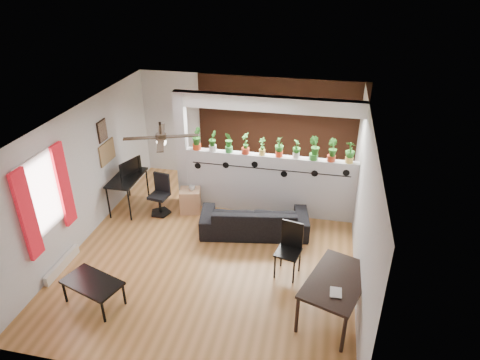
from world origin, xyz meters
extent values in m
cube|color=#966231|center=(0.00, 0.00, -0.05)|extent=(6.30, 7.10, 0.10)
cube|color=#B7B7BA|center=(0.00, 3.02, 1.30)|extent=(6.30, 0.04, 2.90)
cube|color=#B7B7BA|center=(0.00, -3.02, 1.30)|extent=(6.30, 0.04, 2.90)
cube|color=#B7B7BA|center=(-2.62, 0.00, 1.30)|extent=(0.04, 7.10, 2.90)
cube|color=#B7B7BA|center=(2.62, 0.00, 1.30)|extent=(0.04, 7.10, 2.90)
cube|color=white|center=(0.00, 0.00, 2.65)|extent=(6.30, 7.10, 0.10)
cube|color=#BCBCC1|center=(0.80, 1.50, 0.68)|extent=(3.60, 0.18, 1.35)
cube|color=white|center=(0.80, 1.50, 2.45)|extent=(3.60, 0.18, 0.30)
cube|color=#BCBCC1|center=(-1.11, 1.50, 1.30)|extent=(0.22, 0.20, 2.60)
cube|color=#A14F2E|center=(0.80, 2.97, 1.30)|extent=(3.90, 0.05, 2.60)
cube|color=black|center=(0.80, 1.40, 1.08)|extent=(3.31, 0.01, 0.02)
cylinder|color=black|center=(-0.75, 1.40, 1.00)|extent=(0.14, 0.01, 0.14)
cylinder|color=black|center=(-0.13, 1.40, 1.08)|extent=(0.14, 0.01, 0.14)
cylinder|color=black|center=(0.49, 1.40, 1.16)|extent=(0.14, 0.01, 0.14)
cylinder|color=black|center=(1.11, 1.40, 1.00)|extent=(0.14, 0.01, 0.14)
cylinder|color=black|center=(1.73, 1.40, 1.08)|extent=(0.14, 0.01, 0.14)
cylinder|color=black|center=(2.35, 1.40, 1.16)|extent=(0.14, 0.01, 0.14)
cube|color=white|center=(-2.58, -1.20, 1.55)|extent=(0.02, 0.95, 1.25)
cube|color=white|center=(-2.57, -1.20, 1.55)|extent=(0.04, 1.05, 1.35)
cube|color=red|center=(-2.53, -1.70, 1.45)|extent=(0.06, 0.30, 1.55)
cube|color=red|center=(-2.53, -0.70, 1.45)|extent=(0.06, 0.30, 1.55)
cube|color=silver|center=(-2.54, -1.20, 0.09)|extent=(0.08, 1.00, 0.18)
cube|color=olive|center=(-2.58, 0.95, 1.35)|extent=(0.03, 0.60, 0.45)
cube|color=#8C7259|center=(-2.58, 0.90, 1.85)|extent=(0.03, 0.30, 0.40)
cube|color=black|center=(-2.58, 0.90, 1.85)|extent=(0.02, 0.34, 0.44)
cylinder|color=black|center=(-0.80, -0.30, 2.50)|extent=(0.04, 0.04, 0.20)
cylinder|color=black|center=(-0.80, -0.30, 2.35)|extent=(0.18, 0.18, 0.10)
sphere|color=white|center=(-0.80, -0.30, 2.26)|extent=(0.17, 0.17, 0.17)
cube|color=black|center=(-0.48, -0.18, 2.34)|extent=(0.55, 0.29, 0.01)
cube|color=black|center=(-0.92, 0.02, 2.34)|extent=(0.29, 0.55, 0.01)
cube|color=black|center=(-1.12, -0.42, 2.34)|extent=(0.55, 0.29, 0.01)
cube|color=black|center=(-0.68, -0.62, 2.34)|extent=(0.29, 0.55, 0.01)
cylinder|color=red|center=(-0.78, 1.50, 1.41)|extent=(0.18, 0.18, 0.12)
imported|color=#1B5718|center=(-0.78, 1.50, 1.64)|extent=(0.26, 0.30, 0.38)
cylinder|color=silver|center=(-0.43, 1.50, 1.41)|extent=(0.16, 0.16, 0.12)
imported|color=#1B5718|center=(-0.43, 1.50, 1.62)|extent=(0.19, 0.23, 0.34)
cylinder|color=green|center=(-0.08, 1.50, 1.41)|extent=(0.16, 0.16, 0.12)
imported|color=#1B5718|center=(-0.08, 1.50, 1.62)|extent=(0.26, 0.28, 0.34)
cylinder|color=#B2331C|center=(0.27, 1.50, 1.41)|extent=(0.17, 0.17, 0.12)
imported|color=#1B5718|center=(0.27, 1.50, 1.63)|extent=(0.28, 0.30, 0.36)
cylinder|color=gold|center=(0.62, 1.50, 1.41)|extent=(0.13, 0.13, 0.12)
imported|color=#1B5718|center=(0.62, 1.50, 1.59)|extent=(0.23, 0.21, 0.28)
cylinder|color=#EC3F1B|center=(0.98, 1.50, 1.41)|extent=(0.15, 0.15, 0.12)
imported|color=#1B5718|center=(0.98, 1.50, 1.61)|extent=(0.24, 0.26, 0.33)
cylinder|color=white|center=(1.33, 1.50, 1.41)|extent=(0.13, 0.13, 0.12)
imported|color=#1B5718|center=(1.33, 1.50, 1.59)|extent=(0.19, 0.22, 0.29)
cylinder|color=green|center=(1.68, 1.50, 1.41)|extent=(0.18, 0.18, 0.12)
imported|color=#1B5718|center=(1.68, 1.50, 1.64)|extent=(0.31, 0.29, 0.38)
cylinder|color=#B9381D|center=(2.03, 1.50, 1.41)|extent=(0.17, 0.17, 0.12)
imported|color=#1B5718|center=(2.03, 1.50, 1.63)|extent=(0.30, 0.31, 0.36)
cylinder|color=#EAC152|center=(2.38, 1.50, 1.41)|extent=(0.16, 0.16, 0.12)
imported|color=#1B5718|center=(2.38, 1.50, 1.62)|extent=(0.28, 0.25, 0.35)
imported|color=black|center=(0.63, 0.66, 0.30)|extent=(2.15, 1.13, 0.60)
cube|color=tan|center=(-0.88, 1.16, 0.26)|extent=(0.51, 0.47, 0.53)
imported|color=gray|center=(-0.83, 1.16, 0.58)|extent=(0.15, 0.15, 0.11)
cube|color=black|center=(-2.25, 1.02, 0.75)|extent=(0.57, 1.07, 0.04)
cylinder|color=black|center=(-2.48, 0.53, 0.36)|extent=(0.04, 0.04, 0.73)
cylinder|color=black|center=(-2.01, 0.53, 0.36)|extent=(0.04, 0.04, 0.73)
cylinder|color=black|center=(-2.49, 1.51, 0.36)|extent=(0.04, 0.04, 0.73)
cylinder|color=black|center=(-2.02, 1.51, 0.36)|extent=(0.04, 0.04, 0.73)
imported|color=black|center=(-2.25, 1.17, 0.86)|extent=(0.34, 0.17, 0.19)
cylinder|color=black|center=(-1.49, 0.90, 0.04)|extent=(0.47, 0.47, 0.04)
cylinder|color=black|center=(-1.49, 0.90, 0.23)|extent=(0.05, 0.05, 0.40)
cube|color=black|center=(-1.49, 0.90, 0.45)|extent=(0.43, 0.43, 0.06)
cube|color=black|center=(-1.46, 1.07, 0.70)|extent=(0.36, 0.11, 0.43)
cube|color=black|center=(2.25, -1.32, 0.69)|extent=(1.17, 1.49, 0.05)
cylinder|color=black|center=(1.71, -1.78, 0.33)|extent=(0.06, 0.06, 0.66)
cylinder|color=black|center=(2.38, -2.02, 0.33)|extent=(0.06, 0.06, 0.66)
cylinder|color=black|center=(2.12, -0.63, 0.33)|extent=(0.06, 0.06, 0.66)
cylinder|color=black|center=(2.79, -0.87, 0.33)|extent=(0.06, 0.06, 0.66)
imported|color=gray|center=(2.15, -1.62, 0.72)|extent=(0.17, 0.23, 0.02)
cube|color=black|center=(1.44, -0.52, 0.48)|extent=(0.48, 0.48, 0.03)
cube|color=black|center=(1.47, -0.34, 0.75)|extent=(0.38, 0.11, 0.51)
cube|color=black|center=(1.23, -0.65, 0.24)|extent=(0.03, 0.03, 0.48)
cube|color=black|center=(1.57, -0.72, 0.24)|extent=(0.03, 0.03, 0.48)
cube|color=black|center=(1.30, -0.32, 0.49)|extent=(0.03, 0.03, 0.98)
cube|color=black|center=(1.64, -0.39, 0.49)|extent=(0.03, 0.03, 0.98)
cube|color=black|center=(-1.53, -1.86, 0.42)|extent=(1.06, 0.80, 0.04)
cylinder|color=black|center=(-2.01, -1.93, 0.20)|extent=(0.04, 0.04, 0.40)
cylinder|color=black|center=(-1.18, -2.21, 0.20)|extent=(0.04, 0.04, 0.40)
cylinder|color=black|center=(-1.87, -1.51, 0.20)|extent=(0.04, 0.04, 0.40)
cylinder|color=black|center=(-1.05, -1.78, 0.20)|extent=(0.04, 0.04, 0.40)
camera|label=1|loc=(1.86, -6.48, 5.02)|focal=32.00mm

